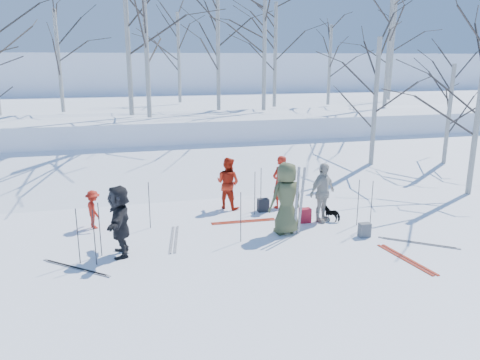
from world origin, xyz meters
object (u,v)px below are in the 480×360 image
object	(u,v)px
skier_grey_west	(120,221)
backpack_dark	(263,205)
skier_red_north	(280,182)
skier_red_seated	(93,209)
dog	(332,213)
skier_redor_behind	(228,183)
skier_olive_center	(286,198)
backpack_grey	(365,230)
skier_cream_east	(322,193)
backpack_red	(305,215)

from	to	relation	value
skier_grey_west	backpack_dark	xyz separation A→B (m)	(4.31, 2.35, -0.67)
skier_red_north	skier_red_seated	size ratio (longest dim) A/B	1.55
skier_grey_west	backpack_dark	size ratio (longest dim) A/B	4.37
dog	skier_redor_behind	bearing A→B (deg)	-83.03
skier_red_seated	skier_grey_west	bearing A→B (deg)	178.73
skier_red_seated	skier_olive_center	bearing A→B (deg)	-128.45
skier_red_seated	backpack_grey	bearing A→B (deg)	-129.58
skier_cream_east	dog	xyz separation A→B (m)	(0.32, -0.03, -0.65)
skier_red_seated	skier_cream_east	bearing A→B (deg)	-119.47
skier_red_seated	backpack_red	size ratio (longest dim) A/B	2.60
skier_grey_west	skier_red_seated	bearing A→B (deg)	-159.28
skier_red_north	backpack_red	xyz separation A→B (m)	(0.26, -1.51, -0.63)
skier_redor_behind	dog	bearing A→B (deg)	-171.32
skier_grey_west	backpack_grey	distance (m)	6.35
skier_redor_behind	backpack_grey	size ratio (longest dim) A/B	4.33
backpack_red	backpack_dark	distance (m)	1.54
dog	skier_red_north	bearing A→B (deg)	-103.02
skier_red_north	dog	distance (m)	2.01
skier_redor_behind	backpack_red	world-z (taller)	skier_redor_behind
skier_grey_west	skier_olive_center	bearing A→B (deg)	97.41
skier_red_seated	backpack_dark	world-z (taller)	skier_red_seated
skier_cream_east	backpack_red	world-z (taller)	skier_cream_east
skier_cream_east	backpack_red	bearing A→B (deg)	148.19
backpack_red	backpack_grey	distance (m)	1.83
skier_grey_west	dog	bearing A→B (deg)	101.53
backpack_red	skier_grey_west	bearing A→B (deg)	-168.22
skier_olive_center	skier_grey_west	xyz separation A→B (m)	(-4.36, -0.42, -0.11)
skier_red_north	skier_redor_behind	size ratio (longest dim) A/B	1.02
skier_red_seated	skier_red_north	bearing A→B (deg)	-105.15
skier_grey_west	backpack_grey	world-z (taller)	skier_grey_west
skier_cream_east	dog	bearing A→B (deg)	-32.31
skier_red_north	backpack_grey	bearing A→B (deg)	87.08
skier_red_north	skier_olive_center	bearing A→B (deg)	47.53
backpack_red	backpack_grey	bearing A→B (deg)	-52.75
skier_red_north	skier_redor_behind	distance (m)	1.65
skier_olive_center	skier_red_north	size ratio (longest dim) A/B	1.17
skier_red_seated	dog	distance (m)	6.83
skier_olive_center	dog	xyz separation A→B (m)	(1.66, 0.60, -0.76)
dog	backpack_dark	xyz separation A→B (m)	(-1.71, 1.32, -0.02)
skier_red_north	backpack_red	bearing A→B (deg)	72.06
skier_redor_behind	dog	world-z (taller)	skier_redor_behind
skier_redor_behind	skier_red_seated	xyz separation A→B (m)	(-4.04, -0.84, -0.28)
skier_redor_behind	skier_cream_east	bearing A→B (deg)	-174.48
skier_red_seated	skier_cream_east	xyz separation A→B (m)	(6.41, -1.06, 0.33)
skier_olive_center	dog	size ratio (longest dim) A/B	3.71
backpack_grey	backpack_dark	bearing A→B (deg)	126.22
skier_redor_behind	backpack_red	distance (m)	2.71
skier_olive_center	backpack_dark	xyz separation A→B (m)	(-0.05, 1.93, -0.78)
skier_cream_east	backpack_red	distance (m)	0.83
skier_olive_center	skier_redor_behind	world-z (taller)	skier_olive_center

